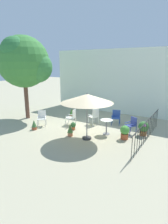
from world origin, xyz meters
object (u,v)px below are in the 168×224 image
object	(u,v)px
cafe_table_0	(107,124)
patio_chair_3	(116,116)
shade_tree	(25,62)
patio_chair_1	(42,117)
patio_umbrella_0	(87,99)
patio_chair_4	(132,124)
potted_plant_4	(70,130)
potted_plant_1	(34,125)
patio_chair_0	(72,116)
potted_plant_2	(72,113)
potted_plant_0	(73,126)
patio_chair_2	(94,115)
potted_plant_5	(144,128)
potted_plant_3	(125,132)

from	to	relation	value
cafe_table_0	patio_chair_3	distance (m)	1.78
shade_tree	patio_chair_1	xyz separation A→B (m)	(1.90, -0.72, -3.12)
patio_umbrella_0	cafe_table_0	world-z (taller)	patio_umbrella_0
patio_chair_4	potted_plant_4	distance (m)	3.17
patio_umbrella_0	potted_plant_1	distance (m)	3.58
cafe_table_0	patio_chair_3	world-z (taller)	patio_chair_3
patio_chair_0	potted_plant_2	world-z (taller)	patio_chair_0
cafe_table_0	patio_chair_4	size ratio (longest dim) A/B	0.88
patio_chair_4	potted_plant_4	world-z (taller)	patio_chair_4
patio_chair_0	patio_umbrella_0	bearing A→B (deg)	-36.87
patio_chair_0	potted_plant_4	xyz separation A→B (m)	(0.93, -1.49, -0.19)
patio_chair_4	potted_plant_0	size ratio (longest dim) A/B	2.03
patio_chair_3	potted_plant_4	distance (m)	3.20
shade_tree	potted_plant_1	size ratio (longest dim) A/B	9.44
shade_tree	patio_chair_4	world-z (taller)	shade_tree
patio_chair_2	patio_chair_1	bearing A→B (deg)	-145.40
patio_chair_3	patio_chair_4	distance (m)	1.63
patio_chair_0	potted_plant_1	distance (m)	2.20
patio_chair_1	patio_umbrella_0	bearing A→B (deg)	-6.06
patio_umbrella_0	patio_chair_4	bearing A→B (deg)	48.48
patio_chair_0	potted_plant_5	size ratio (longest dim) A/B	1.28
patio_umbrella_0	potted_plant_2	xyz separation A→B (m)	(-2.74, 2.62, -1.66)
patio_chair_1	patio_chair_4	distance (m)	5.06
patio_chair_1	potted_plant_1	bearing A→B (deg)	-81.54
patio_chair_0	patio_chair_2	size ratio (longest dim) A/B	0.94
potted_plant_2	potted_plant_3	bearing A→B (deg)	-21.58
patio_umbrella_0	patio_chair_3	xyz separation A→B (m)	(0.33, 2.83, -1.48)
cafe_table_0	potted_plant_1	xyz separation A→B (m)	(-3.66, -1.45, -0.25)
potted_plant_0	potted_plant_2	xyz separation A→B (m)	(-1.46, 1.91, 0.07)
patio_umbrella_0	cafe_table_0	bearing A→B (deg)	63.41
cafe_table_0	potted_plant_5	size ratio (longest dim) A/B	1.05
cafe_table_0	patio_chair_4	distance (m)	1.31
patio_umbrella_0	potted_plant_0	bearing A→B (deg)	151.06
patio_umbrella_0	potted_plant_4	bearing A→B (deg)	-172.33
cafe_table_0	patio_chair_0	xyz separation A→B (m)	(-2.36, 0.30, -0.00)
patio_umbrella_0	potted_plant_0	distance (m)	2.27
patio_chair_4	potted_plant_3	distance (m)	0.90
shade_tree	potted_plant_4	bearing A→B (deg)	-15.64
cafe_table_0	potted_plant_2	xyz separation A→B (m)	(-3.28, 1.56, -0.21)
potted_plant_0	potted_plant_3	world-z (taller)	potted_plant_3
potted_plant_3	patio_chair_3	bearing A→B (deg)	122.53
potted_plant_1	potted_plant_5	xyz separation A→B (m)	(5.32, 2.28, 0.13)
patio_chair_3	potted_plant_0	bearing A→B (deg)	-127.28
patio_chair_3	potted_plant_4	bearing A→B (deg)	-112.59
patio_chair_2	potted_plant_1	world-z (taller)	patio_chair_2
patio_umbrella_0	potted_plant_1	world-z (taller)	patio_umbrella_0
patio_chair_0	potted_plant_0	world-z (taller)	patio_chair_0
cafe_table_0	patio_chair_3	bearing A→B (deg)	96.43
patio_chair_3	patio_umbrella_0	bearing A→B (deg)	-96.69
shade_tree	patio_chair_1	world-z (taller)	shade_tree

